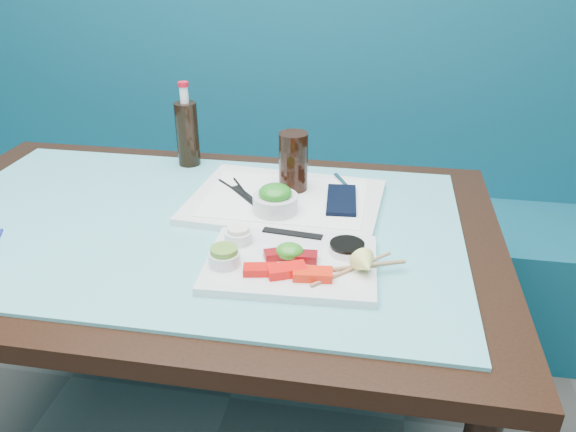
% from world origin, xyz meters
% --- Properties ---
extents(booth_bench, '(3.00, 0.56, 1.17)m').
position_xyz_m(booth_bench, '(0.00, 2.29, 0.37)').
color(booth_bench, '#0F5063').
rests_on(booth_bench, ground).
extents(dining_table, '(1.40, 0.90, 0.75)m').
position_xyz_m(dining_table, '(0.00, 1.45, 0.67)').
color(dining_table, black).
rests_on(dining_table, ground).
extents(glass_top, '(1.22, 0.76, 0.01)m').
position_xyz_m(glass_top, '(0.00, 1.45, 0.75)').
color(glass_top, '#62BDC5').
rests_on(glass_top, dining_table).
extents(sashimi_plate, '(0.34, 0.25, 0.02)m').
position_xyz_m(sashimi_plate, '(0.26, 1.30, 0.77)').
color(sashimi_plate, white).
rests_on(sashimi_plate, glass_top).
extents(salmon_left, '(0.07, 0.04, 0.02)m').
position_xyz_m(salmon_left, '(0.21, 1.24, 0.78)').
color(salmon_left, red).
rests_on(salmon_left, sashimi_plate).
extents(salmon_mid, '(0.08, 0.06, 0.02)m').
position_xyz_m(salmon_mid, '(0.26, 1.25, 0.78)').
color(salmon_mid, '#FB0E0A').
rests_on(salmon_mid, sashimi_plate).
extents(salmon_right, '(0.08, 0.04, 0.02)m').
position_xyz_m(salmon_right, '(0.31, 1.24, 0.78)').
color(salmon_right, '#FF240A').
rests_on(salmon_right, sashimi_plate).
extents(tuna_left, '(0.06, 0.05, 0.02)m').
position_xyz_m(tuna_left, '(0.23, 1.30, 0.78)').
color(tuna_left, maroon).
rests_on(tuna_left, sashimi_plate).
extents(tuna_right, '(0.05, 0.03, 0.02)m').
position_xyz_m(tuna_right, '(0.29, 1.30, 0.78)').
color(tuna_right, maroon).
rests_on(tuna_right, sashimi_plate).
extents(seaweed_garnish, '(0.06, 0.06, 0.03)m').
position_xyz_m(seaweed_garnish, '(0.26, 1.31, 0.79)').
color(seaweed_garnish, '#328C20').
rests_on(seaweed_garnish, sashimi_plate).
extents(ramekin_wasabi, '(0.07, 0.07, 0.03)m').
position_xyz_m(ramekin_wasabi, '(0.14, 1.26, 0.79)').
color(ramekin_wasabi, white).
rests_on(ramekin_wasabi, sashimi_plate).
extents(wasabi_fill, '(0.05, 0.05, 0.01)m').
position_xyz_m(wasabi_fill, '(0.14, 1.26, 0.81)').
color(wasabi_fill, olive).
rests_on(wasabi_fill, ramekin_wasabi).
extents(ramekin_ginger, '(0.07, 0.07, 0.02)m').
position_xyz_m(ramekin_ginger, '(0.14, 1.35, 0.79)').
color(ramekin_ginger, white).
rests_on(ramekin_ginger, sashimi_plate).
extents(ginger_fill, '(0.06, 0.06, 0.01)m').
position_xyz_m(ginger_fill, '(0.14, 1.35, 0.80)').
color(ginger_fill, white).
rests_on(ginger_fill, ramekin_ginger).
extents(soy_dish, '(0.08, 0.08, 0.01)m').
position_xyz_m(soy_dish, '(0.37, 1.35, 0.78)').
color(soy_dish, white).
rests_on(soy_dish, sashimi_plate).
extents(soy_fill, '(0.08, 0.08, 0.01)m').
position_xyz_m(soy_fill, '(0.37, 1.35, 0.79)').
color(soy_fill, black).
rests_on(soy_fill, soy_dish).
extents(lemon_wedge, '(0.06, 0.06, 0.05)m').
position_xyz_m(lemon_wedge, '(0.41, 1.27, 0.80)').
color(lemon_wedge, '#FEF178').
rests_on(lemon_wedge, sashimi_plate).
extents(chopstick_sleeve, '(0.13, 0.03, 0.00)m').
position_xyz_m(chopstick_sleeve, '(0.25, 1.40, 0.78)').
color(chopstick_sleeve, black).
rests_on(chopstick_sleeve, sashimi_plate).
extents(wooden_chopstick_a, '(0.22, 0.09, 0.01)m').
position_xyz_m(wooden_chopstick_a, '(0.37, 1.28, 0.78)').
color(wooden_chopstick_a, '#9B6F49').
rests_on(wooden_chopstick_a, sashimi_plate).
extents(wooden_chopstick_b, '(0.14, 0.15, 0.01)m').
position_xyz_m(wooden_chopstick_b, '(0.38, 1.28, 0.78)').
color(wooden_chopstick_b, '#B57B55').
rests_on(wooden_chopstick_b, sashimi_plate).
extents(serving_tray, '(0.47, 0.37, 0.02)m').
position_xyz_m(serving_tray, '(0.20, 1.58, 0.77)').
color(serving_tray, white).
rests_on(serving_tray, glass_top).
extents(paper_placemat, '(0.38, 0.27, 0.00)m').
position_xyz_m(paper_placemat, '(0.20, 1.58, 0.78)').
color(paper_placemat, white).
rests_on(paper_placemat, serving_tray).
extents(seaweed_bowl, '(0.12, 0.12, 0.04)m').
position_xyz_m(seaweed_bowl, '(0.19, 1.50, 0.80)').
color(seaweed_bowl, silver).
rests_on(seaweed_bowl, serving_tray).
extents(seaweed_salad, '(0.09, 0.09, 0.04)m').
position_xyz_m(seaweed_salad, '(0.19, 1.50, 0.82)').
color(seaweed_salad, '#25821E').
rests_on(seaweed_salad, seaweed_bowl).
extents(cola_glass, '(0.09, 0.09, 0.15)m').
position_xyz_m(cola_glass, '(0.21, 1.63, 0.85)').
color(cola_glass, black).
rests_on(cola_glass, serving_tray).
extents(navy_pouch, '(0.08, 0.16, 0.01)m').
position_xyz_m(navy_pouch, '(0.34, 1.58, 0.78)').
color(navy_pouch, black).
rests_on(navy_pouch, serving_tray).
extents(fork, '(0.05, 0.09, 0.01)m').
position_xyz_m(fork, '(0.33, 1.68, 0.78)').
color(fork, silver).
rests_on(fork, serving_tray).
extents(black_chopstick_a, '(0.18, 0.17, 0.01)m').
position_xyz_m(black_chopstick_a, '(0.10, 1.57, 0.78)').
color(black_chopstick_a, black).
rests_on(black_chopstick_a, serving_tray).
extents(black_chopstick_b, '(0.12, 0.20, 0.01)m').
position_xyz_m(black_chopstick_b, '(0.11, 1.57, 0.78)').
color(black_chopstick_b, black).
rests_on(black_chopstick_b, serving_tray).
extents(tray_sleeve, '(0.11, 0.12, 0.00)m').
position_xyz_m(tray_sleeve, '(0.11, 1.57, 0.78)').
color(tray_sleeve, black).
rests_on(tray_sleeve, serving_tray).
extents(cola_bottle_body, '(0.08, 0.08, 0.18)m').
position_xyz_m(cola_bottle_body, '(-0.11, 1.79, 0.85)').
color(cola_bottle_body, black).
rests_on(cola_bottle_body, glass_top).
extents(cola_bottle_neck, '(0.02, 0.02, 0.04)m').
position_xyz_m(cola_bottle_neck, '(-0.11, 1.79, 0.96)').
color(cola_bottle_neck, white).
rests_on(cola_bottle_neck, cola_bottle_body).
extents(cola_bottle_cap, '(0.03, 0.03, 0.01)m').
position_xyz_m(cola_bottle_cap, '(-0.11, 1.79, 0.99)').
color(cola_bottle_cap, red).
rests_on(cola_bottle_cap, cola_bottle_neck).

